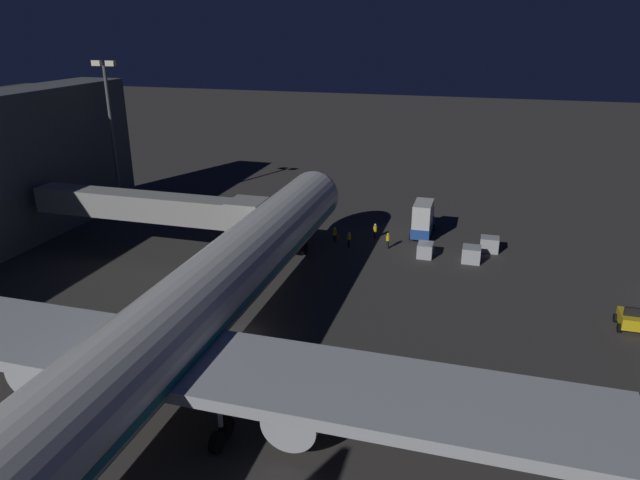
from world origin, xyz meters
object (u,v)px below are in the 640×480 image
ground_crew_by_belt_loader (375,230)px  apron_floodlight_mast (112,129)px  baggage_tug_lead (630,319)px  baggage_container_mid_row (489,244)px  airliner_at_gate (149,352)px  ground_crew_near_nose_gear (335,234)px  ground_crew_under_port_wing (388,240)px  baggage_container_far_row (425,250)px  jet_bridge (162,208)px  ground_crew_by_tug (349,239)px  catering_truck (423,219)px  traffic_cone_nose_port (338,236)px  traffic_cone_nose_starboard (300,232)px  baggage_container_near_belt (471,254)px

ground_crew_by_belt_loader → apron_floodlight_mast: bearing=0.9°
baggage_tug_lead → baggage_container_mid_row: 17.47m
airliner_at_gate → ground_crew_by_belt_loader: 35.77m
ground_crew_near_nose_gear → ground_crew_by_belt_loader: bearing=-147.9°
baggage_tug_lead → ground_crew_under_port_wing: (20.87, -11.68, 0.18)m
baggage_tug_lead → baggage_container_mid_row: (10.65, -13.84, -0.02)m
baggage_tug_lead → ground_crew_by_belt_loader: bearing=-32.4°
apron_floodlight_mast → baggage_container_mid_row: apron_floodlight_mast is taller
apron_floodlight_mast → baggage_container_far_row: (-37.44, 3.40, -9.86)m
jet_bridge → baggage_container_mid_row: jet_bridge is taller
jet_bridge → ground_crew_by_tug: bearing=-155.3°
ground_crew_under_port_wing → ground_crew_by_belt_loader: bearing=-55.5°
airliner_at_gate → baggage_container_mid_row: size_ratio=37.41×
catering_truck → ground_crew_by_belt_loader: bearing=25.2°
baggage_tug_lead → traffic_cone_nose_port: 29.68m
baggage_container_far_row → ground_crew_by_belt_loader: bearing=-33.6°
traffic_cone_nose_port → traffic_cone_nose_starboard: size_ratio=1.00×
airliner_at_gate → baggage_container_far_row: 33.59m
ground_crew_by_belt_loader → traffic_cone_nose_port: ground_crew_by_belt_loader is taller
baggage_container_near_belt → ground_crew_by_belt_loader: ground_crew_by_belt_loader is taller
baggage_container_near_belt → ground_crew_by_belt_loader: 11.16m
jet_bridge → ground_crew_by_belt_loader: (-19.06, -11.39, -4.30)m
baggage_container_mid_row → traffic_cone_nose_starboard: 20.36m
airliner_at_gate → baggage_container_near_belt: 35.41m
jet_bridge → ground_crew_near_nose_gear: size_ratio=14.18×
baggage_tug_lead → traffic_cone_nose_starboard: size_ratio=4.37×
jet_bridge → ground_crew_by_belt_loader: size_ratio=14.65×
ground_crew_by_tug → traffic_cone_nose_port: ground_crew_by_tug is taller
apron_floodlight_mast → traffic_cone_nose_port: size_ratio=33.19×
ground_crew_by_belt_loader → traffic_cone_nose_port: 4.09m
baggage_tug_lead → airliner_at_gate: bearing=35.6°
baggage_container_mid_row → traffic_cone_nose_starboard: bearing=1.9°
traffic_cone_nose_starboard → traffic_cone_nose_port: bearing=180.0°
ground_crew_near_nose_gear → ground_crew_under_port_wing: 5.83m
catering_truck → traffic_cone_nose_port: bearing=22.1°
catering_truck → baggage_container_far_row: bearing=99.3°
baggage_tug_lead → baggage_container_far_row: 19.86m
baggage_container_mid_row → ground_crew_by_tug: bearing=11.9°
baggage_container_near_belt → baggage_container_mid_row: bearing=-116.3°
catering_truck → baggage_container_far_row: 6.42m
baggage_container_near_belt → ground_crew_under_port_wing: bearing=-8.1°
baggage_container_far_row → ground_crew_under_port_wing: ground_crew_under_port_wing is taller
apron_floodlight_mast → traffic_cone_nose_port: apron_floodlight_mast is taller
ground_crew_by_belt_loader → traffic_cone_nose_port: size_ratio=3.04×
baggage_tug_lead → ground_crew_under_port_wing: size_ratio=1.38×
baggage_tug_lead → ground_crew_near_nose_gear: size_ratio=1.39×
baggage_tug_lead → ground_crew_by_tug: (24.85, -10.85, 0.18)m
baggage_container_mid_row → traffic_cone_nose_port: bearing=2.4°
apron_floodlight_mast → baggage_tug_lead: bearing=165.6°
ground_crew_by_belt_loader → baggage_tug_lead: bearing=147.6°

